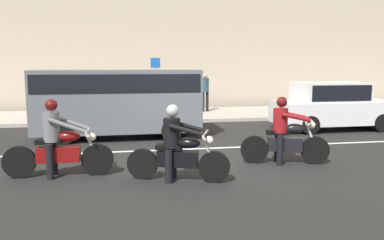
# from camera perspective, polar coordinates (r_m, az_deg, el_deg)

# --- Properties ---
(ground_plane) EXTENTS (80.00, 80.00, 0.00)m
(ground_plane) POSITION_cam_1_polar(r_m,az_deg,el_deg) (10.06, 0.57, -5.34)
(ground_plane) COLOR black
(sidewalk_slab) EXTENTS (40.00, 4.40, 0.14)m
(sidewalk_slab) POSITION_cam_1_polar(r_m,az_deg,el_deg) (17.85, -4.32, 0.74)
(sidewalk_slab) COLOR #A8A399
(sidewalk_slab) RESTS_ON ground_plane
(lane_marking_stripe) EXTENTS (18.00, 0.14, 0.01)m
(lane_marking_stripe) POSITION_cam_1_polar(r_m,az_deg,el_deg) (10.86, -2.70, -4.34)
(lane_marking_stripe) COLOR silver
(lane_marking_stripe) RESTS_ON ground_plane
(motorcycle_with_rider_black_leather) EXTENTS (2.03, 0.94, 1.55)m
(motorcycle_with_rider_black_leather) POSITION_cam_1_polar(r_m,az_deg,el_deg) (7.88, -2.20, -4.39)
(motorcycle_with_rider_black_leather) COLOR black
(motorcycle_with_rider_black_leather) RESTS_ON ground_plane
(motorcycle_with_rider_crimson) EXTENTS (2.05, 0.82, 1.60)m
(motorcycle_with_rider_crimson) POSITION_cam_1_polar(r_m,az_deg,el_deg) (9.50, 13.33, -2.33)
(motorcycle_with_rider_crimson) COLOR black
(motorcycle_with_rider_crimson) RESTS_ON ground_plane
(motorcycle_with_rider_gray) EXTENTS (2.26, 0.70, 1.64)m
(motorcycle_with_rider_gray) POSITION_cam_1_polar(r_m,az_deg,el_deg) (8.63, -19.03, -3.55)
(motorcycle_with_rider_gray) COLOR black
(motorcycle_with_rider_gray) RESTS_ON ground_plane
(parked_van_slate_gray) EXTENTS (5.16, 1.96, 2.18)m
(parked_van_slate_gray) POSITION_cam_1_polar(r_m,az_deg,el_deg) (12.76, -10.74, 3.14)
(parked_van_slate_gray) COLOR slate
(parked_van_slate_gray) RESTS_ON ground_plane
(parked_sedan_white) EXTENTS (4.35, 1.82, 1.72)m
(parked_sedan_white) POSITION_cam_1_polar(r_m,az_deg,el_deg) (15.00, 19.83, 2.01)
(parked_sedan_white) COLOR silver
(parked_sedan_white) RESTS_ON ground_plane
(street_sign_post) EXTENTS (0.44, 0.08, 2.54)m
(street_sign_post) POSITION_cam_1_polar(r_m,az_deg,el_deg) (17.94, -5.34, 5.91)
(street_sign_post) COLOR gray
(street_sign_post) RESTS_ON sidewalk_slab
(pedestrian_bystander) EXTENTS (0.34, 0.34, 1.79)m
(pedestrian_bystander) POSITION_cam_1_polar(r_m,az_deg,el_deg) (18.52, 1.93, 4.49)
(pedestrian_bystander) COLOR black
(pedestrian_bystander) RESTS_ON sidewalk_slab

